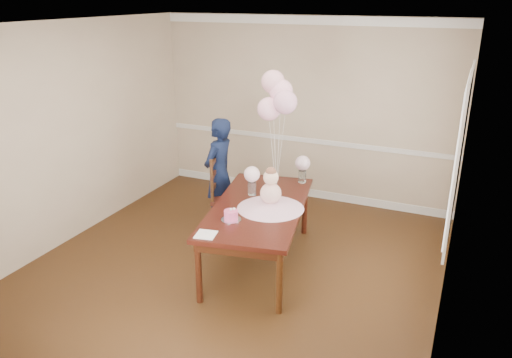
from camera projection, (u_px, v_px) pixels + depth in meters
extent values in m
cube|color=black|center=(231.00, 270.00, 5.72)|extent=(4.50, 5.00, 0.00)
cube|color=silver|center=(226.00, 24.00, 4.78)|extent=(4.50, 5.00, 0.02)
cube|color=tan|center=(305.00, 110.00, 7.39)|extent=(4.50, 0.02, 2.70)
cube|color=tan|center=(48.00, 272.00, 3.10)|extent=(4.50, 0.02, 2.70)
cube|color=tan|center=(65.00, 135.00, 6.10)|extent=(0.02, 5.00, 2.70)
cube|color=tan|center=(456.00, 190.00, 4.39)|extent=(0.02, 5.00, 2.70)
cube|color=silver|center=(303.00, 140.00, 7.54)|extent=(4.50, 0.02, 0.07)
cube|color=white|center=(308.00, 20.00, 6.93)|extent=(4.50, 0.02, 0.12)
cube|color=silver|center=(302.00, 191.00, 7.83)|extent=(4.50, 0.02, 0.12)
cube|color=white|center=(460.00, 153.00, 4.76)|extent=(0.02, 1.66, 1.56)
cube|color=white|center=(458.00, 153.00, 4.77)|extent=(0.01, 1.50, 1.40)
cube|color=black|center=(259.00, 207.00, 5.63)|extent=(1.34, 2.12, 0.05)
cube|color=black|center=(259.00, 213.00, 5.65)|extent=(1.22, 2.00, 0.10)
cylinder|color=black|center=(199.00, 272.00, 5.02)|extent=(0.08, 0.08, 0.69)
cylinder|color=black|center=(279.00, 282.00, 4.84)|extent=(0.08, 0.08, 0.69)
cylinder|color=black|center=(243.00, 203.00, 6.67)|extent=(0.08, 0.08, 0.69)
cylinder|color=black|center=(305.00, 209.00, 6.49)|extent=(0.08, 0.08, 0.69)
cone|color=#E3A7C4|center=(271.00, 204.00, 5.52)|extent=(0.88, 0.88, 0.10)
sphere|color=pink|center=(271.00, 193.00, 5.48)|extent=(0.24, 0.24, 0.24)
sphere|color=#FFD0AF|center=(271.00, 177.00, 5.41)|extent=(0.17, 0.17, 0.17)
sphere|color=brown|center=(271.00, 172.00, 5.39)|extent=(0.12, 0.12, 0.12)
cylinder|color=silver|center=(231.00, 220.00, 5.25)|extent=(0.25, 0.25, 0.01)
cylinder|color=#E94987|center=(231.00, 215.00, 5.23)|extent=(0.17, 0.17, 0.10)
sphere|color=white|center=(231.00, 209.00, 5.21)|extent=(0.03, 0.03, 0.03)
sphere|color=white|center=(234.00, 209.00, 5.22)|extent=(0.03, 0.03, 0.03)
cylinder|color=silver|center=(252.00, 188.00, 5.89)|extent=(0.12, 0.12, 0.16)
sphere|color=#FED5DE|center=(252.00, 174.00, 5.83)|extent=(0.19, 0.19, 0.19)
cylinder|color=silver|center=(302.00, 176.00, 6.28)|extent=(0.12, 0.12, 0.16)
sphere|color=silver|center=(303.00, 163.00, 6.21)|extent=(0.19, 0.19, 0.19)
cube|color=white|center=(206.00, 235.00, 4.92)|extent=(0.23, 0.23, 0.01)
cylinder|color=silver|center=(276.00, 188.00, 6.09)|extent=(0.05, 0.05, 0.02)
sphere|color=#FFB4CF|center=(269.00, 109.00, 5.77)|extent=(0.28, 0.28, 0.28)
sphere|color=#E5A2C6|center=(285.00, 102.00, 5.65)|extent=(0.28, 0.28, 0.28)
sphere|color=#FFB4D1|center=(281.00, 91.00, 5.76)|extent=(0.28, 0.28, 0.28)
sphere|color=#ECA7BA|center=(273.00, 82.00, 5.77)|extent=(0.28, 0.28, 0.28)
cylinder|color=white|center=(273.00, 155.00, 5.95)|extent=(0.09, 0.02, 0.82)
cylinder|color=silver|center=(280.00, 153.00, 5.89)|extent=(0.11, 0.03, 0.92)
cylinder|color=silver|center=(278.00, 147.00, 5.95)|extent=(0.01, 0.10, 1.02)
cylinder|color=white|center=(275.00, 142.00, 5.95)|extent=(0.10, 0.09, 1.12)
cube|color=black|center=(230.00, 198.00, 6.53)|extent=(0.57, 0.57, 0.05)
cylinder|color=#361A0E|center=(215.00, 220.00, 6.45)|extent=(0.05, 0.05, 0.44)
cylinder|color=#3D1E10|center=(243.00, 222.00, 6.42)|extent=(0.05, 0.05, 0.44)
cylinder|color=#3A170F|center=(219.00, 209.00, 6.80)|extent=(0.05, 0.05, 0.44)
cylinder|color=#3A1910|center=(246.00, 210.00, 6.77)|extent=(0.05, 0.05, 0.44)
cylinder|color=#39210F|center=(212.00, 181.00, 6.27)|extent=(0.05, 0.05, 0.58)
cylinder|color=#391C0F|center=(217.00, 172.00, 6.61)|extent=(0.05, 0.05, 0.58)
cube|color=#321B0D|center=(215.00, 185.00, 6.48)|extent=(0.16, 0.40, 0.05)
cube|color=#33160D|center=(214.00, 173.00, 6.43)|extent=(0.16, 0.40, 0.05)
cube|color=#391D0F|center=(214.00, 161.00, 6.37)|extent=(0.16, 0.40, 0.05)
imported|color=#0E1733|center=(219.00, 173.00, 6.61)|extent=(0.41, 0.57, 1.49)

